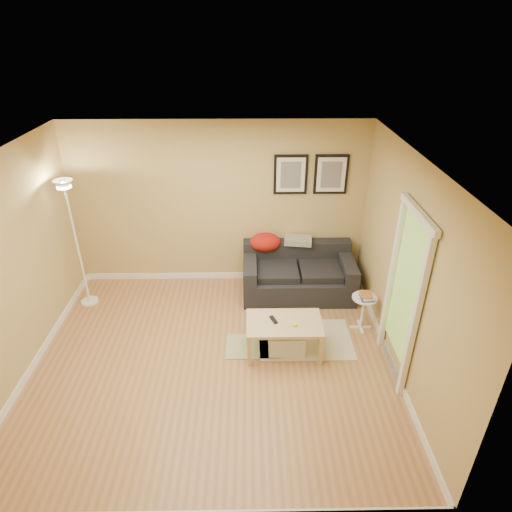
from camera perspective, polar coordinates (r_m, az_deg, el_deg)
name	(u,v)px	position (r m, az deg, el deg)	size (l,w,h in m)	color
floor	(214,360)	(5.72, -5.54, -13.49)	(4.50, 4.50, 0.00)	#AC774A
ceiling	(202,161)	(4.41, -7.16, 12.29)	(4.50, 4.50, 0.00)	white
wall_back	(219,206)	(6.72, -4.88, 6.60)	(4.50, 4.50, 0.00)	tan
wall_front	(187,416)	(3.40, -9.11, -20.07)	(4.50, 4.50, 0.00)	tan
wall_left	(9,275)	(5.62, -29.75, -2.19)	(4.00, 4.00, 0.00)	tan
wall_right	(406,272)	(5.23, 19.14, -1.98)	(4.00, 4.00, 0.00)	tan
baseboard_back	(222,275)	(7.28, -4.47, -2.56)	(4.50, 0.02, 0.10)	white
baseboard_left	(37,359)	(6.28, -26.86, -12.01)	(0.02, 4.00, 0.10)	white
baseboard_right	(389,355)	(5.94, 17.08, -12.39)	(0.02, 4.00, 0.10)	white
sofa	(298,272)	(6.75, 5.60, -2.17)	(1.70, 0.90, 0.75)	black
red_throw	(265,242)	(6.75, 1.22, 1.85)	(0.48, 0.36, 0.28)	red
plaid_throw	(298,240)	(6.82, 5.56, 2.08)	(0.42, 0.26, 0.10)	tan
framed_print_left	(291,175)	(6.54, 4.58, 10.63)	(0.50, 0.04, 0.60)	black
framed_print_right	(331,174)	(6.62, 9.84, 10.53)	(0.50, 0.04, 0.60)	black
area_rug	(305,339)	(6.03, 6.49, -10.82)	(1.25, 0.85, 0.01)	beige
green_runner	(252,346)	(5.89, -0.50, -11.76)	(0.70, 0.50, 0.01)	#668C4C
coffee_table	(284,337)	(5.68, 3.66, -10.56)	(0.95, 0.58, 0.48)	tan
remote_control	(274,320)	(5.55, 2.32, -8.37)	(0.05, 0.16, 0.02)	black
tape_roll	(294,325)	(5.48, 5.07, -8.98)	(0.07, 0.07, 0.03)	yellow
storage_bin	(286,341)	(5.76, 4.01, -11.08)	(0.49, 0.36, 0.30)	white
side_table	(362,313)	(6.22, 13.82, -7.27)	(0.34, 0.34, 0.52)	white
book_stack	(366,296)	(6.04, 14.32, -5.11)	(0.16, 0.22, 0.07)	navy
floor_lamp	(78,249)	(6.72, -22.37, 0.89)	(0.26, 0.26, 1.97)	white
doorway	(402,299)	(5.23, 18.64, -5.42)	(0.12, 1.01, 2.13)	white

